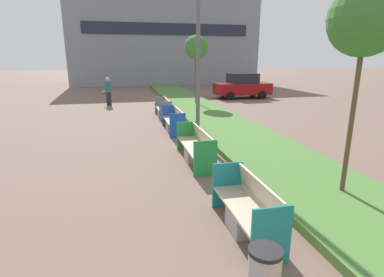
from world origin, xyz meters
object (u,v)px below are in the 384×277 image
at_px(street_lamp_post, 198,4).
at_px(bench_green_frame, 196,149).
at_px(bench_teal_frame, 247,212).
at_px(parked_car_distant, 242,86).
at_px(bench_blue_frame, 174,122).
at_px(bench_grey_frame, 164,110).
at_px(sapling_tree_near, 366,20).
at_px(pedestrian_walking, 108,91).
at_px(sapling_tree_far, 196,47).

bearing_deg(street_lamp_post, bench_green_frame, -105.17).
bearing_deg(bench_green_frame, bench_teal_frame, -90.09).
bearing_deg(parked_car_distant, bench_teal_frame, -112.44).
xyz_separation_m(bench_green_frame, bench_blue_frame, (-0.00, 3.90, -0.01)).
height_order(bench_blue_frame, parked_car_distant, parked_car_distant).
bearing_deg(bench_blue_frame, parked_car_distant, 54.17).
distance_m(bench_grey_frame, street_lamp_post, 6.55).
bearing_deg(sapling_tree_near, pedestrian_walking, 110.09).
relative_size(bench_teal_frame, pedestrian_walking, 1.07).
xyz_separation_m(bench_grey_frame, street_lamp_post, (0.61, -4.89, 4.31)).
relative_size(bench_blue_frame, street_lamp_post, 0.26).
distance_m(bench_green_frame, pedestrian_walking, 12.22).
height_order(street_lamp_post, sapling_tree_near, street_lamp_post).
bearing_deg(pedestrian_walking, bench_green_frame, -76.08).
relative_size(bench_teal_frame, sapling_tree_near, 0.44).
distance_m(pedestrian_walking, parked_car_distant, 9.91).
height_order(bench_teal_frame, pedestrian_walking, pedestrian_walking).
bearing_deg(pedestrian_walking, parked_car_distant, 8.96).
bearing_deg(bench_green_frame, sapling_tree_near, -50.56).
bearing_deg(bench_green_frame, bench_blue_frame, 90.03).
xyz_separation_m(bench_grey_frame, sapling_tree_near, (2.52, -10.19, 3.25)).
distance_m(bench_grey_frame, sapling_tree_far, 5.27).
height_order(street_lamp_post, parked_car_distant, street_lamp_post).
bearing_deg(bench_green_frame, parked_car_distant, 62.90).
bearing_deg(parked_car_distant, pedestrian_walking, -171.73).
distance_m(bench_green_frame, parked_car_distant, 15.06).
xyz_separation_m(bench_blue_frame, street_lamp_post, (0.61, -1.65, 4.31)).
xyz_separation_m(street_lamp_post, pedestrian_walking, (-3.55, 9.61, -3.76)).
relative_size(street_lamp_post, parked_car_distant, 2.03).
relative_size(street_lamp_post, sapling_tree_far, 1.98).
xyz_separation_m(sapling_tree_near, sapling_tree_far, (0.00, 13.51, -0.03)).
bearing_deg(bench_blue_frame, bench_green_frame, -89.97).
bearing_deg(bench_grey_frame, bench_green_frame, -89.97).
bearing_deg(sapling_tree_near, street_lamp_post, 109.79).
distance_m(bench_teal_frame, pedestrian_walking, 15.94).
bearing_deg(bench_grey_frame, street_lamp_post, -82.85).
height_order(bench_green_frame, street_lamp_post, street_lamp_post).
distance_m(street_lamp_post, sapling_tree_far, 8.49).
relative_size(street_lamp_post, sapling_tree_near, 1.98).
xyz_separation_m(bench_blue_frame, sapling_tree_far, (2.52, 6.55, 3.22)).
bearing_deg(bench_teal_frame, parked_car_distant, 68.26).
height_order(bench_blue_frame, sapling_tree_near, sapling_tree_near).
distance_m(street_lamp_post, sapling_tree_near, 5.73).
height_order(bench_green_frame, parked_car_distant, parked_car_distant).
xyz_separation_m(street_lamp_post, sapling_tree_far, (1.91, 8.20, -1.09)).
bearing_deg(sapling_tree_near, parked_car_distant, 75.23).
bearing_deg(bench_teal_frame, sapling_tree_far, 79.97).
xyz_separation_m(sapling_tree_far, parked_car_distant, (4.34, 2.95, -2.68)).
height_order(sapling_tree_near, parked_car_distant, sapling_tree_near).
relative_size(bench_blue_frame, sapling_tree_far, 0.52).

